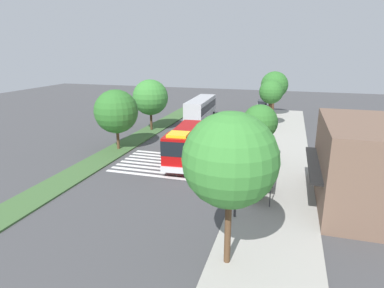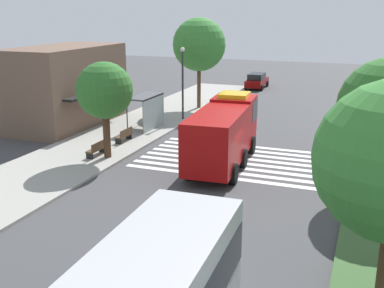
{
  "view_description": "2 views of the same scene",
  "coord_description": "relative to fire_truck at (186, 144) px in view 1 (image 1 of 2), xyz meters",
  "views": [
    {
      "loc": [
        30.95,
        9.89,
        10.86
      ],
      "look_at": [
        1.04,
        1.01,
        1.77
      ],
      "focal_mm": 30.75,
      "sensor_mm": 36.0,
      "label": 1
    },
    {
      "loc": [
        -23.46,
        -7.04,
        8.73
      ],
      "look_at": [
        -0.59,
        1.67,
        1.74
      ],
      "focal_mm": 44.18,
      "sensor_mm": 36.0,
      "label": 2
    }
  ],
  "objects": [
    {
      "name": "median_strip",
      "position": [
        -1.95,
        -8.55,
        -1.93
      ],
      "size": [
        60.0,
        3.0,
        0.14
      ],
      "primitive_type": "cube",
      "color": "#3D6033",
      "rests_on": "ground_plane"
    },
    {
      "name": "bus_stop_shelter",
      "position": [
        5.64,
        7.54,
        -0.11
      ],
      "size": [
        3.5,
        1.4,
        2.46
      ],
      "color": "#4C4C51",
      "rests_on": "sidewalk"
    },
    {
      "name": "sidewalk_tree_far_west",
      "position": [
        -26.04,
        6.79,
        3.18
      ],
      "size": [
        4.33,
        4.33,
        7.22
      ],
      "color": "#47301E",
      "rests_on": "sidewalk"
    },
    {
      "name": "ground_plane",
      "position": [
        -1.95,
        -0.63,
        -2.0
      ],
      "size": [
        120.0,
        120.0,
        0.0
      ],
      "primitive_type": "plane",
      "color": "#424244"
    },
    {
      "name": "bench_west_of_shelter",
      "position": [
        -1.81,
        7.5,
        -1.41
      ],
      "size": [
        1.6,
        0.5,
        0.9
      ],
      "color": "#4C3823",
      "rests_on": "sidewalk"
    },
    {
      "name": "sidewalk_tree_west",
      "position": [
        -17.73,
        6.79,
        3.03
      ],
      "size": [
        3.3,
        3.3,
        6.62
      ],
      "color": "#513823",
      "rests_on": "sidewalk"
    },
    {
      "name": "sidewalk",
      "position": [
        -1.95,
        8.76,
        -1.93
      ],
      "size": [
        60.0,
        5.93,
        0.14
      ],
      "primitive_type": "cube",
      "color": "#9E9B93",
      "rests_on": "ground_plane"
    },
    {
      "name": "sidewalk_tree_center",
      "position": [
        -1.76,
        6.79,
        2.17
      ],
      "size": [
        3.33,
        3.33,
        5.73
      ],
      "color": "#47301E",
      "rests_on": "sidewalk"
    },
    {
      "name": "storefront_building",
      "position": [
        4.89,
        14.25,
        1.03
      ],
      "size": [
        10.11,
        5.85,
        6.07
      ],
      "color": "brown",
      "rests_on": "ground_plane"
    },
    {
      "name": "median_tree_far_west",
      "position": [
        -11.44,
        -8.55,
        2.57
      ],
      "size": [
        4.73,
        4.73,
        6.81
      ],
      "color": "#47301E",
      "rests_on": "median_strip"
    },
    {
      "name": "crosswalk",
      "position": [
        0.77,
        -0.63,
        -1.99
      ],
      "size": [
        6.75,
        11.56,
        0.01
      ],
      "color": "silver",
      "rests_on": "ground_plane"
    },
    {
      "name": "fire_truck",
      "position": [
        0.0,
        0.0,
        0.0
      ],
      "size": [
        9.07,
        3.3,
        3.74
      ],
      "rotation": [
        0.0,
        0.0,
        0.07
      ],
      "color": "#A50C0C",
      "rests_on": "ground_plane"
    },
    {
      "name": "bench_near_shelter",
      "position": [
        1.64,
        7.5,
        -1.41
      ],
      "size": [
        1.6,
        0.5,
        0.9
      ],
      "color": "#4C3823",
      "rests_on": "sidewalk"
    },
    {
      "name": "sidewalk_tree_far_east",
      "position": [
        14.3,
        6.79,
        3.75
      ],
      "size": [
        4.67,
        4.67,
        7.96
      ],
      "color": "#513823",
      "rests_on": "sidewalk"
    },
    {
      "name": "median_tree_west",
      "position": [
        -2.21,
        -8.55,
        2.32
      ],
      "size": [
        4.73,
        4.73,
        6.55
      ],
      "color": "#513823",
      "rests_on": "median_strip"
    },
    {
      "name": "parked_car_west",
      "position": [
        -32.03,
        4.59,
        -1.13
      ],
      "size": [
        4.34,
        2.25,
        1.68
      ],
      "rotation": [
        0.0,
        0.0,
        0.05
      ],
      "color": "silver",
      "rests_on": "ground_plane"
    },
    {
      "name": "transit_bus",
      "position": [
        -18.69,
        -3.52,
        0.12
      ],
      "size": [
        10.59,
        3.11,
        3.59
      ],
      "rotation": [
        0.0,
        0.0,
        3.17
      ],
      "color": "#B2B2B7",
      "rests_on": "ground_plane"
    },
    {
      "name": "street_lamp",
      "position": [
        9.41,
        6.39,
        1.56
      ],
      "size": [
        0.36,
        0.36,
        5.75
      ],
      "color": "#2D2D30",
      "rests_on": "sidewalk"
    }
  ]
}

